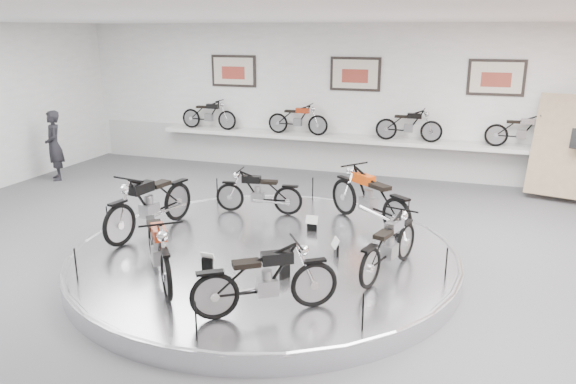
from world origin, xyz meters
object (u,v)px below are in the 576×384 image
(bike_b, at_px, (259,192))
(bike_e, at_px, (265,279))
(bike_f, at_px, (389,244))
(visitor, at_px, (54,146))
(display_platform, at_px, (265,257))
(bike_d, at_px, (159,247))
(bike_a, at_px, (369,197))
(bike_c, at_px, (150,202))
(shelf, at_px, (351,139))

(bike_b, relative_size, bike_e, 0.91)
(bike_f, distance_m, visitor, 10.09)
(display_platform, height_order, visitor, visitor)
(bike_b, distance_m, bike_d, 3.37)
(bike_b, xyz_separation_m, bike_d, (-0.20, -3.36, 0.07))
(bike_b, bearing_deg, visitor, -22.33)
(bike_d, distance_m, bike_e, 1.87)
(display_platform, height_order, bike_a, bike_a)
(bike_e, relative_size, visitor, 0.90)
(display_platform, bearing_deg, bike_d, -122.01)
(bike_b, height_order, bike_c, bike_c)
(display_platform, relative_size, bike_b, 4.28)
(bike_d, bearing_deg, bike_e, 37.00)
(shelf, relative_size, bike_a, 5.90)
(bike_e, height_order, bike_f, bike_e)
(bike_c, xyz_separation_m, bike_e, (3.04, -2.14, -0.08))
(shelf, relative_size, bike_e, 6.71)
(bike_c, bearing_deg, visitor, -114.52)
(display_platform, height_order, bike_b, bike_b)
(bike_b, height_order, visitor, visitor)
(bike_c, bearing_deg, bike_e, 64.42)
(shelf, height_order, visitor, visitor)
(display_platform, relative_size, bike_a, 3.44)
(shelf, xyz_separation_m, visitor, (-7.25, -2.90, -0.09))
(bike_e, bearing_deg, bike_b, 79.10)
(display_platform, height_order, bike_f, bike_f)
(shelf, xyz_separation_m, bike_b, (-0.80, -4.65, -0.26))
(bike_f, bearing_deg, visitor, 83.71)
(bike_e, bearing_deg, bike_d, 132.50)
(display_platform, xyz_separation_m, bike_f, (2.11, -0.29, 0.61))
(shelf, height_order, bike_e, bike_e)
(bike_a, bearing_deg, display_platform, 89.44)
(bike_e, relative_size, bike_f, 1.05)
(shelf, relative_size, visitor, 6.03)
(bike_b, distance_m, bike_f, 3.55)
(display_platform, xyz_separation_m, bike_e, (0.81, -2.05, 0.63))
(display_platform, distance_m, bike_e, 2.29)
(shelf, xyz_separation_m, bike_d, (-1.01, -8.01, -0.19))
(bike_d, distance_m, visitor, 8.07)
(display_platform, bearing_deg, bike_f, -7.80)
(bike_a, xyz_separation_m, bike_b, (-2.21, 0.00, -0.11))
(bike_a, xyz_separation_m, bike_c, (-3.63, -1.66, 0.01))
(bike_a, height_order, bike_e, bike_a)
(bike_b, bearing_deg, bike_a, 172.74)
(bike_b, xyz_separation_m, bike_e, (1.62, -3.80, 0.04))
(bike_c, height_order, bike_d, bike_c)
(bike_c, distance_m, bike_e, 3.72)
(bike_d, height_order, bike_e, bike_d)
(bike_c, bearing_deg, shelf, 170.18)
(bike_e, bearing_deg, display_platform, 77.74)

